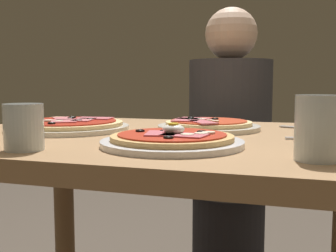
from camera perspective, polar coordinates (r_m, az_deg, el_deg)
name	(u,v)px	position (r m, az deg, el deg)	size (l,w,h in m)	color
dining_table	(158,189)	(1.03, -1.40, -8.75)	(1.05, 0.77, 0.77)	#9E754C
pizza_foreground	(172,140)	(0.81, 0.59, -1.97)	(0.28, 0.28, 0.05)	white
pizza_across_left	(68,125)	(1.12, -13.63, 0.08)	(0.32, 0.32, 0.03)	silver
pizza_across_right	(208,125)	(1.10, 5.58, 0.11)	(0.27, 0.27, 0.03)	silver
water_glass_near	(24,130)	(0.80, -19.31, -0.51)	(0.07, 0.07, 0.09)	silver
water_glass_far	(318,133)	(0.70, 20.03, -0.86)	(0.07, 0.07, 0.11)	silver
fork	(317,139)	(0.95, 19.86, -1.71)	(0.16, 0.04, 0.00)	silver
knife	(320,129)	(1.15, 20.34, -0.38)	(0.19, 0.09, 0.01)	silver
diner_person	(229,167)	(1.66, 8.45, -5.63)	(0.32, 0.32, 1.18)	black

